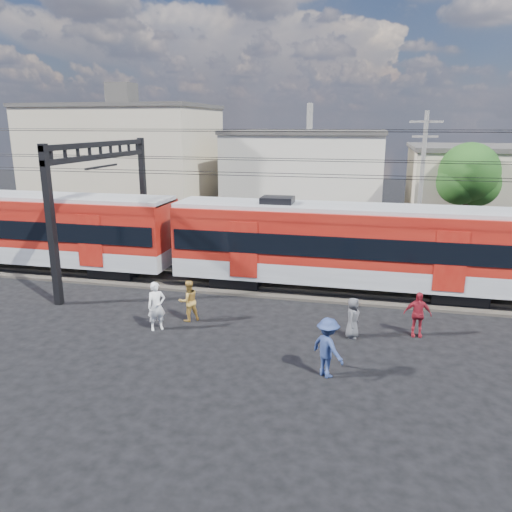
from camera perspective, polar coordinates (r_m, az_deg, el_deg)
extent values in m
plane|color=black|center=(17.14, 0.53, -12.14)|extent=(120.00, 120.00, 0.00)
cube|color=#2D2823|center=(24.40, 4.67, -3.64)|extent=(70.00, 3.40, 0.12)
cube|color=#59544C|center=(23.66, 4.40, -3.92)|extent=(70.00, 0.12, 0.12)
cube|color=#59544C|center=(25.07, 4.93, -2.84)|extent=(70.00, 0.12, 0.12)
cube|color=black|center=(27.27, -15.41, -1.49)|extent=(2.40, 2.20, 0.70)
cube|color=gray|center=(29.83, -24.21, 0.70)|extent=(16.00, 3.00, 0.90)
cube|color=maroon|center=(29.51, -24.54, 3.80)|extent=(16.00, 3.00, 2.40)
cube|color=black|center=(29.55, -24.49, 3.33)|extent=(15.68, 3.08, 0.95)
cube|color=gray|center=(29.33, -24.81, 6.20)|extent=(16.00, 2.60, 0.25)
cube|color=black|center=(24.88, -1.98, -2.52)|extent=(2.40, 2.20, 0.70)
cube|color=black|center=(24.41, 21.97, -3.99)|extent=(2.40, 2.20, 0.70)
cube|color=gray|center=(23.87, 9.95, -1.50)|extent=(16.00, 3.00, 0.90)
cube|color=maroon|center=(23.46, 10.13, 2.37)|extent=(16.00, 3.00, 2.40)
cube|color=black|center=(23.52, 10.11, 1.78)|extent=(15.68, 3.08, 0.95)
cube|color=gray|center=(23.23, 10.27, 5.38)|extent=(16.00, 2.60, 0.25)
cube|color=black|center=(23.12, -22.35, 3.07)|extent=(0.30, 0.30, 7.00)
cube|color=black|center=(30.77, -12.71, 6.51)|extent=(0.30, 0.30, 7.00)
cube|color=black|center=(26.52, -17.40, 12.09)|extent=(0.25, 9.30, 0.25)
cube|color=black|center=(26.55, -17.30, 10.80)|extent=(0.25, 9.30, 0.25)
cylinder|color=black|center=(22.56, 4.69, 9.01)|extent=(70.00, 0.03, 0.03)
cylinder|color=black|center=(23.94, 5.20, 9.34)|extent=(70.00, 0.03, 0.03)
cylinder|color=black|center=(22.50, 4.73, 10.79)|extent=(70.00, 0.03, 0.03)
cylinder|color=black|center=(23.89, 5.24, 11.01)|extent=(70.00, 0.03, 0.03)
cylinder|color=black|center=(19.69, 3.55, 14.02)|extent=(70.00, 0.03, 0.03)
cylinder|color=black|center=(26.61, 6.19, 14.18)|extent=(70.00, 0.03, 0.03)
cube|color=tan|center=(44.02, -14.59, 10.13)|extent=(14.00, 10.00, 9.00)
cube|color=#3F3D3A|center=(43.91, -15.00, 16.18)|extent=(14.28, 10.20, 0.30)
cube|color=beige|center=(42.45, 5.99, 9.01)|extent=(12.00, 12.00, 7.00)
cube|color=#3F3D3A|center=(42.24, 6.12, 13.94)|extent=(12.24, 12.24, 0.30)
cylinder|color=slate|center=(30.23, 18.32, 7.41)|extent=(0.24, 0.24, 8.50)
cube|color=slate|center=(30.02, 18.90, 14.33)|extent=(1.80, 0.12, 0.12)
cube|color=slate|center=(30.03, 18.77, 12.81)|extent=(1.40, 0.12, 0.12)
cylinder|color=#382619|center=(33.89, 22.66, 3.83)|extent=(0.36, 0.36, 3.92)
sphere|color=#144413|center=(33.51, 23.16, 8.76)|extent=(3.64, 3.64, 3.64)
sphere|color=#144413|center=(33.98, 23.96, 7.55)|extent=(2.80, 2.80, 2.80)
imported|color=white|center=(19.76, -11.31, -5.64)|extent=(0.83, 0.79, 1.92)
imported|color=#B68939|center=(20.45, -7.71, -5.08)|extent=(1.05, 1.03, 1.71)
imported|color=navy|center=(16.10, 8.19, -10.32)|extent=(1.43, 1.37, 1.95)
imported|color=maroon|center=(19.78, 17.97, -6.34)|extent=(1.04, 0.47, 1.74)
imported|color=#444449|center=(19.09, 11.00, -6.94)|extent=(0.63, 0.84, 1.56)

